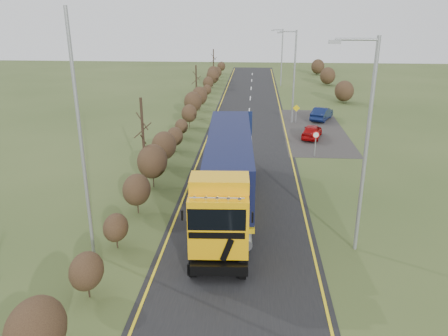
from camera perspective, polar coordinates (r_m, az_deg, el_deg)
name	(u,v)px	position (r m, az deg, el deg)	size (l,w,h in m)	color
ground	(241,216)	(25.34, 2.19, -6.31)	(160.00, 160.00, 0.00)	#374A1F
road	(245,160)	(34.59, 2.79, 1.01)	(8.00, 120.00, 0.02)	black
layby	(313,129)	(44.55, 11.55, 4.95)	(6.00, 18.00, 0.02)	#2B2926
lane_markings	(245,161)	(34.29, 2.78, 0.88)	(7.52, 116.00, 0.01)	yellow
hedgerow	(164,147)	(32.77, -7.81, 2.73)	(2.24, 102.04, 6.05)	#311F16
lorry	(228,170)	(25.30, 0.53, -0.24)	(3.21, 15.77, 4.36)	black
car_red_hatchback	(312,131)	(41.30, 11.41, 4.71)	(1.54, 3.83, 1.31)	#9A0709
car_blue_sedan	(322,114)	(48.63, 12.65, 6.94)	(1.46, 4.19, 1.38)	#0A153A
streetlight_near	(364,139)	(20.86, 17.82, 3.58)	(2.16, 0.20, 10.21)	gray
streetlight_mid	(293,73)	(46.19, 9.02, 12.17)	(1.99, 0.19, 9.38)	gray
streetlight_far	(281,55)	(69.91, 7.48, 14.41)	(1.83, 0.18, 8.59)	gray
left_pole	(81,142)	(20.33, -18.17, 3.22)	(0.16, 0.16, 11.38)	gray
speed_sign	(316,139)	(35.88, 11.88, 3.70)	(0.58, 0.10, 2.10)	gray
warning_board	(296,112)	(46.76, 9.41, 7.27)	(0.74, 0.11, 1.94)	gray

